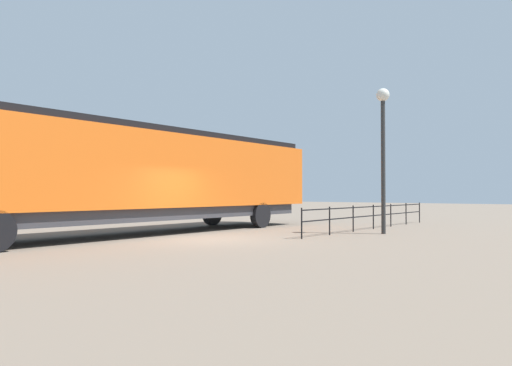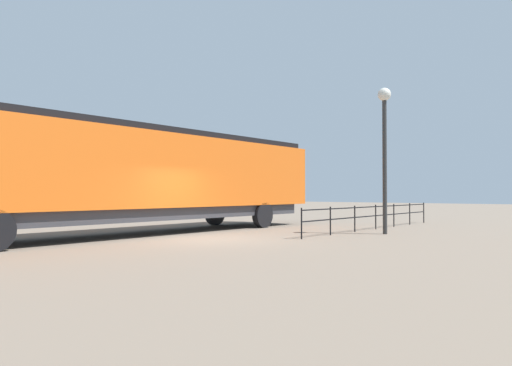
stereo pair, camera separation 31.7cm
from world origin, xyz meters
TOP-DOWN VIEW (x-y plane):
  - ground_plane at (0.00, 0.00)m, footprint 120.00×120.00m
  - locomotive at (-3.30, 0.16)m, footprint 3.19×17.54m
  - lamp_post at (3.68, 5.51)m, footprint 0.49×0.49m
  - platform_fence at (2.36, 7.54)m, footprint 0.05×11.26m

SIDE VIEW (x-z plane):
  - ground_plane at x=0.00m, z-range 0.00..0.00m
  - platform_fence at x=2.36m, z-range 0.16..1.19m
  - locomotive at x=-3.30m, z-range 0.26..4.16m
  - lamp_post at x=3.68m, z-range 1.07..6.51m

